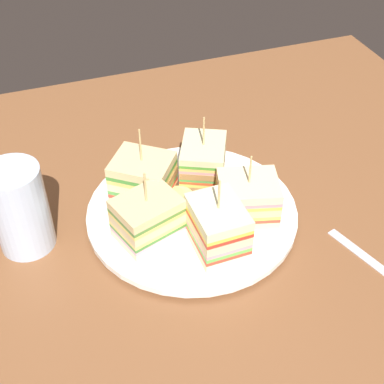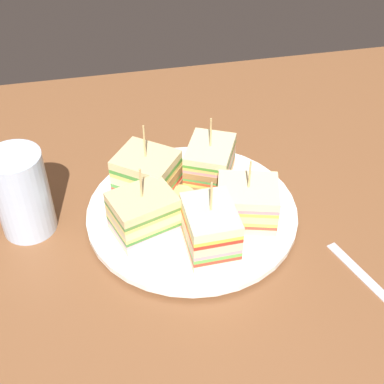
{
  "view_description": "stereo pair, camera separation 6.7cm",
  "coord_description": "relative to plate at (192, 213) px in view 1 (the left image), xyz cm",
  "views": [
    {
      "loc": [
        16.82,
        47.77,
        49.08
      ],
      "look_at": [
        0.0,
        0.0,
        4.52
      ],
      "focal_mm": 50.51,
      "sensor_mm": 36.0,
      "label": 1
    },
    {
      "loc": [
        10.33,
        49.58,
        49.08
      ],
      "look_at": [
        0.0,
        0.0,
        4.52
      ],
      "focal_mm": 50.51,
      "sensor_mm": 36.0,
      "label": 2
    }
  ],
  "objects": [
    {
      "name": "sandwich_wedge_2",
      "position": [
        -0.71,
        6.89,
        3.69
      ],
      "size": [
        5.85,
        7.56,
        10.19
      ],
      "rotation": [
        0.0,
        0.0,
        11.02
      ],
      "color": "beige",
      "rests_on": "plate"
    },
    {
      "name": "sandwich_wedge_0",
      "position": [
        4.98,
        -4.81,
        3.47
      ],
      "size": [
        9.65,
        9.41,
        10.43
      ],
      "rotation": [
        0.0,
        0.0,
        8.78
      ],
      "color": "#DEBD88",
      "rests_on": "plate"
    },
    {
      "name": "sandwich_wedge_4",
      "position": [
        -3.67,
        -5.88,
        3.25
      ],
      "size": [
        8.31,
        9.13,
        9.59
      ],
      "rotation": [
        0.0,
        0.0,
        13.7
      ],
      "color": "beige",
      "rests_on": "plate"
    },
    {
      "name": "sandwich_wedge_3",
      "position": [
        -6.3,
        2.88,
        3.17
      ],
      "size": [
        8.8,
        8.0,
        9.09
      ],
      "rotation": [
        0.0,
        0.0,
        12.3
      ],
      "color": "beige",
      "rests_on": "plate"
    },
    {
      "name": "drinking_glass",
      "position": [
        20.58,
        -2.65,
        3.92
      ],
      "size": [
        6.72,
        6.72,
        11.42
      ],
      "color": "silver",
      "rests_on": "ground_plane"
    },
    {
      "name": "plate",
      "position": [
        0.0,
        0.0,
        0.0
      ],
      "size": [
        27.08,
        27.08,
        1.52
      ],
      "color": "white",
      "rests_on": "ground_plane"
    },
    {
      "name": "chip_pile",
      "position": [
        1.83,
        -2.02,
        1.24
      ],
      "size": [
        6.08,
        5.21,
        1.54
      ],
      "color": "#EBCE6F",
      "rests_on": "plate"
    },
    {
      "name": "sandwich_wedge_1",
      "position": [
        6.44,
        2.54,
        3.43
      ],
      "size": [
        8.85,
        7.8,
        9.79
      ],
      "rotation": [
        0.0,
        0.0,
        9.75
      ],
      "color": "beige",
      "rests_on": "plate"
    },
    {
      "name": "ground_plane",
      "position": [
        0.0,
        0.0,
        -1.82
      ],
      "size": [
        97.97,
        80.29,
        1.8
      ],
      "primitive_type": "cube",
      "color": "brown"
    }
  ]
}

